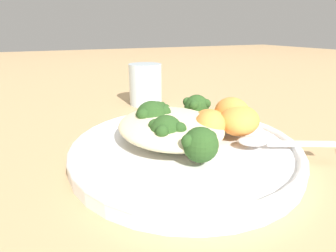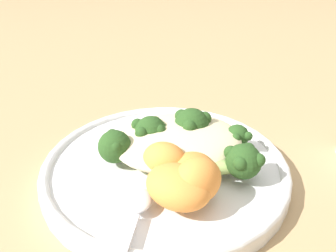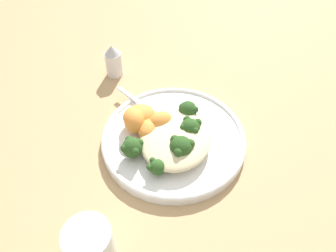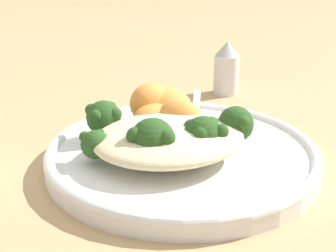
{
  "view_description": "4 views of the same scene",
  "coord_description": "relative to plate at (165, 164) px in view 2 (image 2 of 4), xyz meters",
  "views": [
    {
      "loc": [
        0.26,
        -0.14,
        0.15
      ],
      "look_at": [
        -0.03,
        -0.02,
        0.04
      ],
      "focal_mm": 28.0,
      "sensor_mm": 36.0,
      "label": 1
    },
    {
      "loc": [
        0.08,
        0.3,
        0.24
      ],
      "look_at": [
        -0.02,
        -0.02,
        0.05
      ],
      "focal_mm": 35.0,
      "sensor_mm": 36.0,
      "label": 2
    },
    {
      "loc": [
        -0.4,
        -0.12,
        0.51
      ],
      "look_at": [
        -0.0,
        0.01,
        0.04
      ],
      "focal_mm": 35.0,
      "sensor_mm": 36.0,
      "label": 3
    },
    {
      "loc": [
        -0.18,
        -0.41,
        0.22
      ],
      "look_at": [
        -0.03,
        -0.0,
        0.05
      ],
      "focal_mm": 50.0,
      "sensor_mm": 36.0,
      "label": 4
    }
  ],
  "objects": [
    {
      "name": "ground_plane",
      "position": [
        0.01,
        0.0,
        -0.01
      ],
      "size": [
        4.0,
        4.0,
        0.0
      ],
      "primitive_type": "plane",
      "color": "tan"
    },
    {
      "name": "plate",
      "position": [
        0.0,
        0.0,
        0.0
      ],
      "size": [
        0.28,
        0.28,
        0.02
      ],
      "color": "white",
      "rests_on": "ground_plane"
    },
    {
      "name": "quinoa_mound",
      "position": [
        -0.02,
        -0.01,
        0.03
      ],
      "size": [
        0.15,
        0.13,
        0.03
      ],
      "primitive_type": "ellipsoid",
      "color": "beige",
      "rests_on": "plate"
    },
    {
      "name": "broccoli_stalk_0",
      "position": [
        -0.05,
        0.05,
        0.03
      ],
      "size": [
        0.12,
        0.07,
        0.04
      ],
      "rotation": [
        0.0,
        0.0,
        2.77
      ],
      "color": "#9EBC66",
      "rests_on": "plate"
    },
    {
      "name": "broccoli_stalk_1",
      "position": [
        -0.06,
        0.01,
        0.02
      ],
      "size": [
        0.12,
        0.05,
        0.03
      ],
      "rotation": [
        0.0,
        0.0,
        3.42
      ],
      "color": "#9EBC66",
      "rests_on": "plate"
    },
    {
      "name": "broccoli_stalk_2",
      "position": [
        -0.04,
        -0.02,
        0.03
      ],
      "size": [
        0.08,
        0.1,
        0.04
      ],
      "rotation": [
        0.0,
        0.0,
        4.08
      ],
      "color": "#9EBC66",
      "rests_on": "plate"
    },
    {
      "name": "broccoli_stalk_3",
      "position": [
        -0.0,
        -0.0,
        0.02
      ],
      "size": [
        0.03,
        0.1,
        0.03
      ],
      "rotation": [
        0.0,
        0.0,
        4.59
      ],
      "color": "#9EBC66",
      "rests_on": "plate"
    },
    {
      "name": "broccoli_stalk_4",
      "position": [
        0.01,
        -0.02,
        0.03
      ],
      "size": [
        0.05,
        0.1,
        0.04
      ],
      "rotation": [
        0.0,
        0.0,
        4.92
      ],
      "color": "#9EBC66",
      "rests_on": "plate"
    },
    {
      "name": "broccoli_stalk_5",
      "position": [
        0.04,
        -0.0,
        0.03
      ],
      "size": [
        0.1,
        0.08,
        0.04
      ],
      "rotation": [
        0.0,
        0.0,
        5.65
      ],
      "color": "#9EBC66",
      "rests_on": "plate"
    },
    {
      "name": "sweet_potato_chunk_0",
      "position": [
        -0.01,
        0.05,
        0.03
      ],
      "size": [
        0.05,
        0.05,
        0.03
      ],
      "primitive_type": "ellipsoid",
      "rotation": [
        0.0,
        0.0,
        0.11
      ],
      "color": "orange",
      "rests_on": "plate"
    },
    {
      "name": "sweet_potato_chunk_1",
      "position": [
        0.01,
        0.03,
        0.03
      ],
      "size": [
        0.06,
        0.06,
        0.04
      ],
      "primitive_type": "ellipsoid",
      "rotation": [
        0.0,
        0.0,
        2.43
      ],
      "color": "orange",
      "rests_on": "plate"
    },
    {
      "name": "sweet_potato_chunk_2",
      "position": [
        0.01,
        0.08,
        0.03
      ],
      "size": [
        0.08,
        0.08,
        0.04
      ],
      "primitive_type": "ellipsoid",
      "rotation": [
        0.0,
        0.0,
        5.41
      ],
      "color": "orange",
      "rests_on": "plate"
    },
    {
      "name": "sweet_potato_chunk_3",
      "position": [
        -0.01,
        0.08,
        0.03
      ],
      "size": [
        0.06,
        0.06,
        0.05
      ],
      "primitive_type": "ellipsoid",
      "rotation": [
        0.0,
        0.0,
        3.53
      ],
      "color": "orange",
      "rests_on": "plate"
    },
    {
      "name": "spoon",
      "position": [
        0.05,
        0.08,
        0.01
      ],
      "size": [
        0.07,
        0.11,
        0.01
      ],
      "rotation": [
        0.0,
        0.0,
        1.12
      ],
      "color": "silver",
      "rests_on": "plate"
    }
  ]
}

